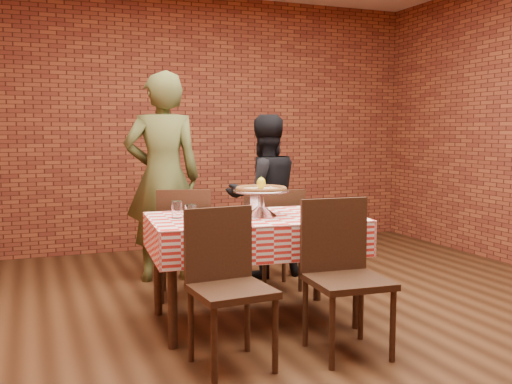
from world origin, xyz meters
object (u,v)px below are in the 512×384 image
pizza (261,190)px  diner_olive (163,177)px  water_glass_right (177,210)px  chair_far_left (185,242)px  water_glass_left (190,214)px  diner_black (264,196)px  chair_far_right (275,239)px  pizza_stand (261,203)px  condiment_caddy (253,201)px  table (254,270)px  chair_near_right (348,279)px  chair_near_left (232,290)px

pizza → diner_olive: size_ratio=0.19×
water_glass_right → chair_far_left: 0.80m
water_glass_left → diner_black: 1.69m
water_glass_left → diner_olive: (0.15, 1.51, 0.12)m
chair_far_left → chair_far_right: chair_far_left is taller
water_glass_left → pizza_stand: bearing=11.8°
diner_black → condiment_caddy: bearing=61.9°
table → condiment_caddy: (0.10, 0.28, 0.46)m
pizza → diner_olive: bearing=105.6°
condiment_caddy → chair_far_left: 0.75m
table → chair_near_right: bearing=-68.3°
chair_near_right → pizza: bearing=111.7°
condiment_caddy → diner_black: diner_black is taller
table → water_glass_right: size_ratio=12.10×
table → diner_olive: bearing=103.4°
pizza → condiment_caddy: bearing=81.1°
table → diner_black: (0.57, 1.20, 0.38)m
water_glass_left → water_glass_right: same height
pizza → water_glass_left: pizza is taller
table → pizza: (0.06, 0.00, 0.57)m
condiment_caddy → chair_far_left: size_ratio=0.16×
chair_far_left → table: bearing=126.2°
diner_black → pizza: bearing=65.7°
water_glass_right → table: bearing=-12.2°
table → pizza_stand: pizza_stand is taller
diner_olive → chair_near_left: bearing=95.0°
water_glass_left → water_glass_right: bearing=98.7°
pizza → water_glass_right: pizza is taller
chair_far_left → diner_black: size_ratio=0.60×
water_glass_left → diner_olive: diner_olive is taller
water_glass_right → chair_far_right: bearing=32.1°
condiment_caddy → pizza: bearing=-113.4°
pizza_stand → condiment_caddy: size_ratio=2.76×
chair_near_left → chair_near_right: 0.72m
pizza → chair_far_right: (0.42, 0.74, -0.51)m
table → chair_far_left: (-0.30, 0.79, 0.08)m
pizza → diner_black: (0.52, 1.20, -0.19)m
table → condiment_caddy: condiment_caddy is taller
chair_near_left → chair_far_right: chair_near_left is taller
chair_far_right → chair_near_right: bearing=83.0°
chair_far_right → diner_olive: 1.16m
pizza_stand → chair_far_right: size_ratio=0.46×
water_glass_right → pizza_stand: bearing=-10.9°
chair_near_left → chair_far_right: bearing=53.9°
chair_far_right → diner_olive: bearing=-39.4°
condiment_caddy → chair_near_left: size_ratio=0.16×
chair_near_right → diner_olive: diner_olive is taller
condiment_caddy → pizza_stand: bearing=-113.4°
water_glass_right → chair_far_left: bearing=71.5°
table → chair_far_left: chair_far_left is taller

